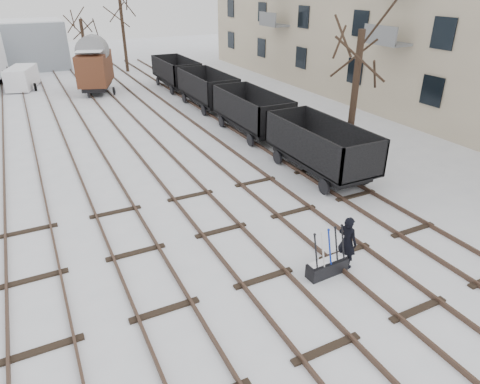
% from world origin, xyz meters
% --- Properties ---
extents(ground, '(120.00, 120.00, 0.00)m').
position_xyz_m(ground, '(0.00, 0.00, 0.00)').
color(ground, white).
rests_on(ground, ground).
extents(tracks, '(13.90, 52.00, 0.16)m').
position_xyz_m(tracks, '(-0.00, 13.67, 0.07)').
color(tracks, black).
rests_on(tracks, ground).
extents(shed_right, '(7.00, 6.00, 4.50)m').
position_xyz_m(shed_right, '(-4.00, 40.00, 2.25)').
color(shed_right, '#8F97A1').
rests_on(shed_right, ground).
extents(ground_frame, '(1.32, 0.49, 1.49)m').
position_xyz_m(ground_frame, '(1.80, -0.63, 0.28)').
color(ground_frame, black).
rests_on(ground_frame, ground).
extents(worker, '(0.58, 0.71, 1.69)m').
position_xyz_m(worker, '(2.55, -0.53, 0.85)').
color(worker, black).
rests_on(worker, ground).
extents(freight_wagon_a, '(2.28, 5.70, 2.33)m').
position_xyz_m(freight_wagon_a, '(6.00, 5.57, 0.89)').
color(freight_wagon_a, black).
rests_on(freight_wagon_a, ground).
extents(freight_wagon_b, '(2.28, 5.70, 2.33)m').
position_xyz_m(freight_wagon_b, '(6.00, 11.97, 0.89)').
color(freight_wagon_b, black).
rests_on(freight_wagon_b, ground).
extents(freight_wagon_c, '(2.28, 5.70, 2.33)m').
position_xyz_m(freight_wagon_c, '(6.00, 18.37, 0.89)').
color(freight_wagon_c, black).
rests_on(freight_wagon_c, ground).
extents(freight_wagon_d, '(2.28, 5.70, 2.33)m').
position_xyz_m(freight_wagon_d, '(6.00, 24.77, 0.89)').
color(freight_wagon_d, black).
rests_on(freight_wagon_d, ground).
extents(box_van_wagon, '(3.59, 4.85, 3.31)m').
position_xyz_m(box_van_wagon, '(0.03, 26.26, 1.93)').
color(box_van_wagon, black).
rests_on(box_van_wagon, ground).
extents(panel_van, '(2.74, 4.21, 1.72)m').
position_xyz_m(panel_van, '(-5.11, 30.29, 0.89)').
color(panel_van, white).
rests_on(panel_van, ground).
extents(tree_near, '(0.30, 0.30, 6.07)m').
position_xyz_m(tree_near, '(7.76, 5.74, 3.04)').
color(tree_near, black).
rests_on(tree_near, ground).
extents(tree_far_left, '(0.30, 0.30, 4.80)m').
position_xyz_m(tree_far_left, '(0.65, 34.78, 2.40)').
color(tree_far_left, black).
rests_on(tree_far_left, ground).
extents(tree_far_right, '(0.30, 0.30, 7.02)m').
position_xyz_m(tree_far_right, '(4.19, 33.95, 3.51)').
color(tree_far_right, black).
rests_on(tree_far_right, ground).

